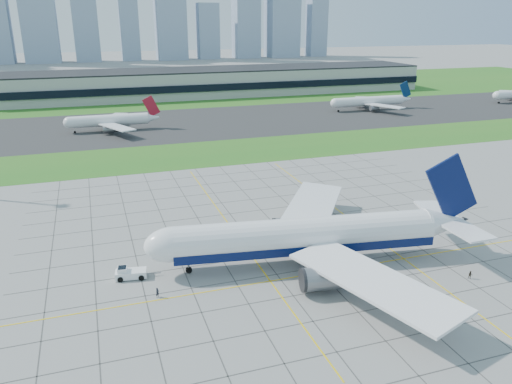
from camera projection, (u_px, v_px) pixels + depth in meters
ground at (316, 268)px, 94.60m from camera, size 1400.00×1400.00×0.00m
grass_median at (207, 153)px, 175.18m from camera, size 700.00×35.00×0.04m
asphalt_taxiway at (179, 124)px, 224.43m from camera, size 700.00×75.00×0.04m
grass_far at (149, 92)px, 322.93m from camera, size 700.00×145.00×0.04m
apron_markings at (295, 244)px, 104.65m from camera, size 120.00×130.00×0.03m
terminal at (218, 81)px, 309.86m from camera, size 260.00×43.00×15.80m
city_skyline at (106, 5)px, 538.19m from camera, size 523.00×32.40×160.00m
airliner at (307, 236)px, 94.73m from camera, size 65.05×65.47×20.55m
pushback_tug at (129, 273)px, 90.59m from camera, size 8.22×3.50×2.26m
crew_near at (157, 293)px, 84.33m from camera, size 0.78×0.74×1.79m
crew_far at (470, 275)px, 90.35m from camera, size 0.96×0.91×1.56m
distant_jet_1 at (111, 120)px, 208.99m from camera, size 37.31×42.66×14.08m
distant_jet_2 at (370, 101)px, 257.32m from camera, size 44.58×42.66×14.08m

